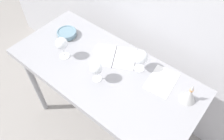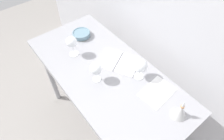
{
  "view_description": "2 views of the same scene",
  "coord_description": "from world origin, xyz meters",
  "views": [
    {
      "loc": [
        0.67,
        -0.73,
        2.09
      ],
      "look_at": [
        0.08,
        -0.0,
        0.95
      ],
      "focal_mm": 35.21,
      "sensor_mm": 36.0,
      "label": 1
    },
    {
      "loc": [
        0.77,
        -0.55,
        2.01
      ],
      "look_at": [
        0.07,
        0.01,
        0.97
      ],
      "focal_mm": 31.08,
      "sensor_mm": 36.0,
      "label": 2
    }
  ],
  "objects": [
    {
      "name": "steel_counter",
      "position": [
        0.0,
        -0.01,
        0.79
      ],
      "size": [
        1.4,
        0.65,
        0.9
      ],
      "color": "#939398",
      "rests_on": "ground_plane"
    },
    {
      "name": "wine_glass_far_right",
      "position": [
        0.19,
        0.16,
        1.01
      ],
      "size": [
        0.1,
        0.1,
        0.17
      ],
      "color": "white",
      "rests_on": "steel_counter"
    },
    {
      "name": "tasting_bowl",
      "position": [
        -0.46,
        0.08,
        0.93
      ],
      "size": [
        0.16,
        0.16,
        0.05
      ],
      "color": "#DBCC66",
      "rests_on": "steel_counter"
    },
    {
      "name": "wine_glass_near_center",
      "position": [
        0.02,
        -0.1,
        1.01
      ],
      "size": [
        0.09,
        0.09,
        0.16
      ],
      "color": "white",
      "rests_on": "steel_counter"
    },
    {
      "name": "tasting_sheet_upper",
      "position": [
        0.37,
        0.16,
        0.9
      ],
      "size": [
        0.2,
        0.26,
        0.0
      ],
      "primitive_type": "cube",
      "rotation": [
        0.0,
        0.0,
        0.11
      ],
      "color": "white",
      "rests_on": "steel_counter"
    },
    {
      "name": "decanter_funnel",
      "position": [
        0.57,
        0.14,
        0.95
      ],
      "size": [
        0.1,
        0.1,
        0.15
      ],
      "color": "#B7B7B7",
      "rests_on": "steel_counter"
    },
    {
      "name": "open_notebook",
      "position": [
        -0.01,
        0.13,
        0.9
      ],
      "size": [
        0.37,
        0.33,
        0.01
      ],
      "rotation": [
        0.0,
        0.0,
        0.5
      ],
      "color": "white",
      "rests_on": "steel_counter"
    },
    {
      "name": "back_wall",
      "position": [
        0.0,
        0.49,
        1.3
      ],
      "size": [
        3.8,
        0.04,
        2.6
      ],
      "primitive_type": "cube",
      "color": "#B4B4B9",
      "rests_on": "ground_plane"
    },
    {
      "name": "ground_plane",
      "position": [
        0.0,
        0.0,
        0.0
      ],
      "size": [
        6.0,
        6.0,
        0.0
      ],
      "primitive_type": "plane",
      "color": "gray"
    },
    {
      "name": "wine_glass_near_left",
      "position": [
        -0.31,
        -0.09,
        1.02
      ],
      "size": [
        0.09,
        0.09,
        0.17
      ],
      "color": "white",
      "rests_on": "steel_counter"
    }
  ]
}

